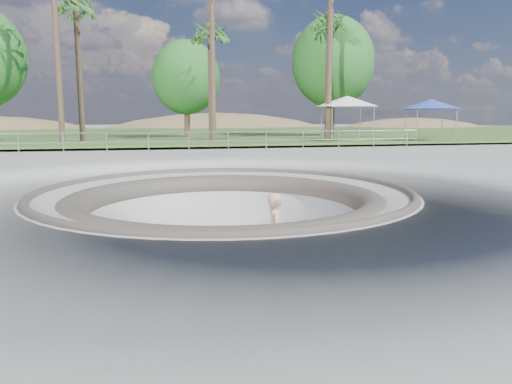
# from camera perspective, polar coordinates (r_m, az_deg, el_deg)

# --- Properties ---
(ground) EXTENTS (180.00, 180.00, 0.00)m
(ground) POSITION_cam_1_polar(r_m,az_deg,el_deg) (13.63, -3.64, 0.07)
(ground) COLOR #AFAFAA
(ground) RESTS_ON ground
(skate_bowl) EXTENTS (14.00, 14.00, 4.10)m
(skate_bowl) POSITION_cam_1_polar(r_m,az_deg,el_deg) (14.03, -3.57, -7.33)
(skate_bowl) COLOR #AFAFAA
(skate_bowl) RESTS_ON ground
(grass_strip) EXTENTS (180.00, 36.00, 0.12)m
(grass_strip) POSITION_cam_1_polar(r_m,az_deg,el_deg) (47.40, -9.74, 6.58)
(grass_strip) COLOR #3E5A24
(grass_strip) RESTS_ON ground
(distant_hills) EXTENTS (103.20, 45.00, 28.60)m
(distant_hills) POSITION_cam_1_polar(r_m,az_deg,el_deg) (71.32, -7.35, 1.56)
(distant_hills) COLOR brown
(distant_hills) RESTS_ON ground
(safety_railing) EXTENTS (25.00, 0.06, 1.03)m
(safety_railing) POSITION_cam_1_polar(r_m,az_deg,el_deg) (25.44, -7.66, 5.72)
(safety_railing) COLOR #92969A
(safety_railing) RESTS_ON ground
(skateboard) EXTENTS (0.79, 0.30, 0.08)m
(skateboard) POSITION_cam_1_polar(r_m,az_deg,el_deg) (12.63, 2.29, -9.22)
(skateboard) COLOR olive
(skateboard) RESTS_ON ground
(skater) EXTENTS (0.61, 0.81, 2.00)m
(skater) POSITION_cam_1_polar(r_m,az_deg,el_deg) (12.35, 2.32, -4.74)
(skater) COLOR #D2AE87
(skater) RESTS_ON skateboard
(canopy_white) EXTENTS (5.89, 5.89, 2.99)m
(canopy_white) POSITION_cam_1_polar(r_m,az_deg,el_deg) (34.66, 10.39, 10.15)
(canopy_white) COLOR #92969A
(canopy_white) RESTS_ON ground
(canopy_blue) EXTENTS (5.39, 5.39, 2.79)m
(canopy_blue) POSITION_cam_1_polar(r_m,az_deg,el_deg) (36.61, 19.37, 9.45)
(canopy_blue) COLOR #92969A
(canopy_blue) RESTS_ON ground
(palm_b) EXTENTS (2.60, 2.60, 9.86)m
(palm_b) POSITION_cam_1_polar(r_m,az_deg,el_deg) (35.89, -19.90, 19.03)
(palm_b) COLOR brown
(palm_b) RESTS_ON ground
(palm_d) EXTENTS (2.60, 2.60, 8.46)m
(palm_d) POSITION_cam_1_polar(r_m,az_deg,el_deg) (35.55, -5.27, 17.49)
(palm_d) COLOR brown
(palm_d) RESTS_ON ground
(palm_f) EXTENTS (2.60, 2.60, 9.75)m
(palm_f) POSITION_cam_1_polar(r_m,az_deg,el_deg) (38.72, 8.34, 18.53)
(palm_f) COLOR brown
(palm_f) RESTS_ON ground
(bushy_tree_mid) EXTENTS (5.20, 4.73, 7.50)m
(bushy_tree_mid) POSITION_cam_1_polar(r_m,az_deg,el_deg) (39.60, -7.98, 12.83)
(bushy_tree_mid) COLOR brown
(bushy_tree_mid) RESTS_ON ground
(bushy_tree_right) EXTENTS (6.76, 6.15, 9.76)m
(bushy_tree_right) POSITION_cam_1_polar(r_m,az_deg,el_deg) (42.31, 8.81, 14.47)
(bushy_tree_right) COLOR brown
(bushy_tree_right) RESTS_ON ground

